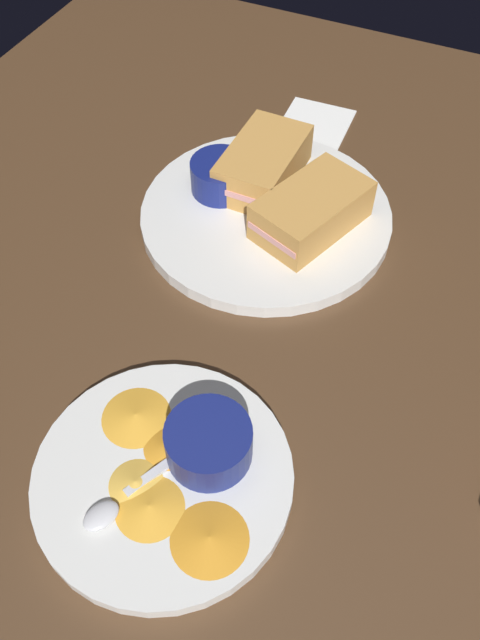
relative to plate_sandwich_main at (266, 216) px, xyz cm
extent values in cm
cube|color=#4C331E|center=(7.64, 4.20, -2.30)|extent=(110.00, 110.00, 3.00)
cylinder|color=silver|center=(0.00, 0.00, 0.00)|extent=(29.40, 29.40, 1.60)
cube|color=#C68C42|center=(0.25, 5.58, 3.20)|extent=(14.84, 11.69, 4.80)
cube|color=#DB938E|center=(0.25, 5.58, 3.20)|extent=(14.87, 11.21, 0.80)
cube|color=#C68C42|center=(-4.96, -2.57, 3.20)|extent=(13.07, 7.73, 4.80)
cube|color=#DB938E|center=(-4.96, -2.57, 3.20)|extent=(13.33, 7.12, 0.80)
cylinder|color=navy|center=(-1.33, -6.48, 2.73)|extent=(7.14, 7.14, 3.86)
cylinder|color=black|center=(-1.33, -6.48, 4.26)|extent=(5.86, 5.86, 0.60)
cube|color=silver|center=(-2.71, 3.24, 1.05)|extent=(1.57, 5.56, 0.40)
ellipsoid|color=silver|center=(-1.94, -2.20, 1.20)|extent=(2.63, 3.48, 0.80)
cylinder|color=silver|center=(34.05, 4.86, 0.00)|extent=(22.72, 22.72, 1.60)
cylinder|color=navy|center=(30.64, 7.70, 2.69)|extent=(7.59, 7.59, 3.78)
cylinder|color=olive|center=(30.64, 7.70, 4.18)|extent=(6.22, 6.22, 0.60)
cube|color=silver|center=(34.64, 4.57, 1.05)|extent=(5.30, 3.10, 0.40)
ellipsoid|color=silver|center=(39.60, 2.19, 1.20)|extent=(3.84, 3.37, 0.80)
cone|color=gold|center=(30.24, 0.06, 1.10)|extent=(8.69, 8.69, 0.60)
cone|color=gold|center=(35.89, 3.31, 1.10)|extent=(5.67, 5.67, 0.60)
cone|color=orange|center=(31.69, 4.08, 1.10)|extent=(6.19, 6.19, 0.60)
cone|color=gold|center=(37.26, 5.41, 1.10)|extent=(7.51, 7.51, 0.60)
cone|color=orange|center=(37.54, 11.10, 1.10)|extent=(9.20, 9.20, 0.60)
cone|color=gold|center=(28.05, 7.20, 1.10)|extent=(5.83, 5.83, 0.60)
cube|color=white|center=(-19.60, -1.28, -0.60)|extent=(11.41, 9.50, 0.40)
camera|label=1|loc=(53.67, 21.16, 53.76)|focal=37.09mm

